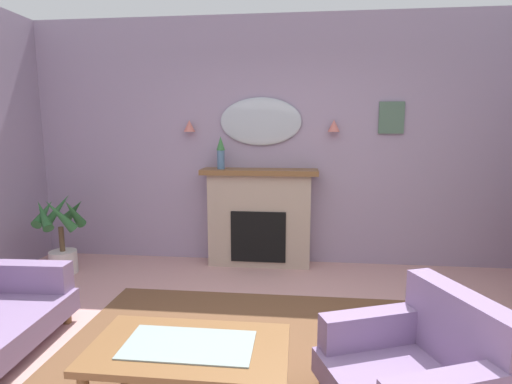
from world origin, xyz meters
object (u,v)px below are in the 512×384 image
at_px(wall_mirror, 261,122).
at_px(wall_sconce_left, 189,126).
at_px(potted_plant_corner_palm, 61,234).
at_px(fireplace, 259,218).
at_px(wall_sconce_right, 334,126).
at_px(armchair_near_fireplace, 421,365).
at_px(framed_picture, 391,118).
at_px(coffee_table, 189,355).
at_px(mantel_vase_centre, 221,152).

relative_size(wall_mirror, wall_sconce_left, 6.86).
distance_m(wall_sconce_left, potted_plant_corner_palm, 1.90).
distance_m(fireplace, wall_sconce_right, 1.38).
bearing_deg(wall_mirror, armchair_near_fireplace, -65.75).
distance_m(framed_picture, coffee_table, 3.47).
bearing_deg(wall_sconce_left, mantel_vase_centre, -16.70).
xyz_separation_m(mantel_vase_centre, wall_mirror, (0.45, 0.17, 0.35)).
height_order(wall_mirror, armchair_near_fireplace, wall_mirror).
relative_size(mantel_vase_centre, coffee_table, 0.34).
relative_size(wall_sconce_left, coffee_table, 0.13).
bearing_deg(armchair_near_fireplace, potted_plant_corner_palm, 150.40).
relative_size(wall_sconce_left, framed_picture, 0.39).
height_order(wall_sconce_left, armchair_near_fireplace, wall_sconce_left).
relative_size(wall_sconce_left, armchair_near_fireplace, 0.13).
xyz_separation_m(mantel_vase_centre, wall_sconce_right, (1.30, 0.12, 0.30)).
height_order(framed_picture, potted_plant_corner_palm, framed_picture).
xyz_separation_m(wall_sconce_left, potted_plant_corner_palm, (-1.34, -0.62, -1.20)).
xyz_separation_m(fireplace, wall_sconce_right, (0.85, 0.09, 1.09)).
height_order(fireplace, wall_sconce_right, wall_sconce_right).
bearing_deg(wall_sconce_right, potted_plant_corner_palm, -168.43).
bearing_deg(wall_mirror, mantel_vase_centre, -159.30).
bearing_deg(potted_plant_corner_palm, wall_sconce_left, 24.94).
height_order(wall_sconce_left, framed_picture, framed_picture).
height_order(wall_sconce_right, framed_picture, framed_picture).
bearing_deg(fireplace, mantel_vase_centre, -176.40).
height_order(fireplace, framed_picture, framed_picture).
xyz_separation_m(mantel_vase_centre, coffee_table, (0.31, -2.56, -0.98)).
distance_m(wall_mirror, wall_sconce_left, 0.85).
bearing_deg(framed_picture, wall_sconce_left, -178.54).
height_order(mantel_vase_centre, wall_sconce_left, wall_sconce_left).
distance_m(wall_sconce_left, armchair_near_fireplace, 3.50).
distance_m(mantel_vase_centre, wall_mirror, 0.59).
distance_m(wall_sconce_right, armchair_near_fireplace, 2.88).
xyz_separation_m(framed_picture, armchair_near_fireplace, (-0.34, -2.58, -1.44)).
bearing_deg(potted_plant_corner_palm, armchair_near_fireplace, -29.60).
xyz_separation_m(wall_sconce_left, framed_picture, (2.35, 0.06, 0.09)).
xyz_separation_m(wall_sconce_right, coffee_table, (-0.99, -2.68, -1.28)).
height_order(coffee_table, armchair_near_fireplace, armchair_near_fireplace).
bearing_deg(wall_mirror, wall_sconce_left, -176.63).
xyz_separation_m(wall_mirror, coffee_table, (-0.14, -2.73, -1.33)).
bearing_deg(wall_mirror, potted_plant_corner_palm, -162.93).
height_order(wall_sconce_right, armchair_near_fireplace, wall_sconce_right).
bearing_deg(mantel_vase_centre, fireplace, 3.60).
bearing_deg(mantel_vase_centre, coffee_table, -83.03).
distance_m(mantel_vase_centre, wall_sconce_left, 0.51).
relative_size(mantel_vase_centre, framed_picture, 1.05).
xyz_separation_m(wall_sconce_right, potted_plant_corner_palm, (-3.04, -0.62, -1.20)).
relative_size(wall_sconce_right, potted_plant_corner_palm, 0.15).
relative_size(coffee_table, potted_plant_corner_palm, 1.21).
bearing_deg(fireplace, framed_picture, 5.77).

